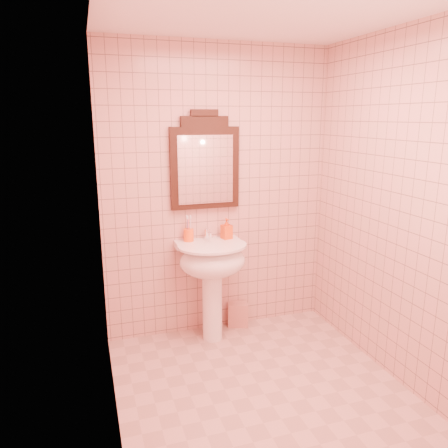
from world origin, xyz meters
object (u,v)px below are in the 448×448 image
object	(u,v)px
soap_dispenser	(227,229)
toothbrush_cup	(189,235)
pedestal_sink	(212,267)
mirror	(205,164)
towel	(238,314)

from	to	relation	value
soap_dispenser	toothbrush_cup	bearing A→B (deg)	164.44
pedestal_sink	mirror	world-z (taller)	mirror
pedestal_sink	toothbrush_cup	size ratio (longest dim) A/B	4.34
pedestal_sink	mirror	bearing A→B (deg)	90.00
mirror	towel	distance (m)	1.43
mirror	soap_dispenser	world-z (taller)	mirror
mirror	toothbrush_cup	world-z (taller)	mirror
soap_dispenser	pedestal_sink	bearing A→B (deg)	-153.60
pedestal_sink	towel	bearing A→B (deg)	29.93
pedestal_sink	soap_dispenser	world-z (taller)	soap_dispenser
pedestal_sink	towel	xyz separation A→B (m)	(0.29, 0.17, -0.55)
mirror	toothbrush_cup	bearing A→B (deg)	-164.56
pedestal_sink	mirror	xyz separation A→B (m)	(0.00, 0.20, 0.85)
pedestal_sink	toothbrush_cup	bearing A→B (deg)	136.02
toothbrush_cup	soap_dispenser	size ratio (longest dim) A/B	1.10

